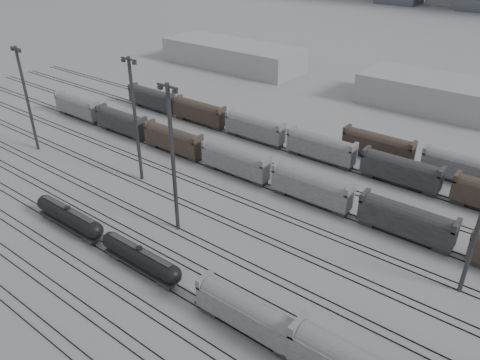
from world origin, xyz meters
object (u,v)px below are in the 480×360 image
Objects in this scene: tank_car_b at (140,257)px; light_mast_c at (173,157)px; tank_car_a at (69,217)px; light_mast_a at (27,97)px; hopper_car_a at (248,312)px.

light_mast_c is at bearing 106.46° from tank_car_b.
light_mast_a is (-32.34, 13.87, 9.67)m from tank_car_a.
tank_car_a is 20.44m from light_mast_c.
tank_car_b is 52.14m from light_mast_a.
tank_car_a is at bearing -23.20° from light_mast_a.
light_mast_a is at bearing 156.80° from tank_car_a.
hopper_car_a is at bearing -11.46° from light_mast_a.
hopper_car_a is 26.53m from light_mast_c.
light_mast_c is (-22.23, 10.65, 9.80)m from hopper_car_a.
tank_car_b is 19.11m from hopper_car_a.
tank_car_a is at bearing -142.37° from light_mast_c.
hopper_car_a is at bearing 0.00° from tank_car_a.
tank_car_a is 1.12× the size of hopper_car_a.
tank_car_a is 0.65× the size of light_mast_c.
light_mast_a is at bearing 176.02° from light_mast_c.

